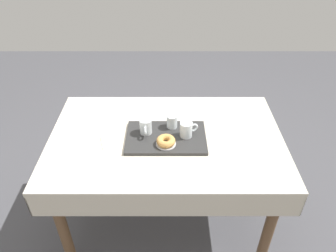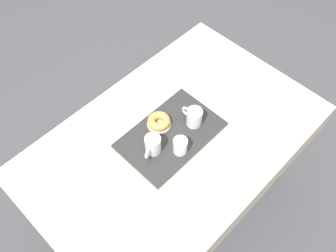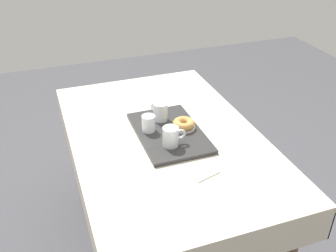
# 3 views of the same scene
# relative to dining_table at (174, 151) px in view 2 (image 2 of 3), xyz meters

# --- Properties ---
(ground_plane) EXTENTS (6.00, 6.00, 0.00)m
(ground_plane) POSITION_rel_dining_table_xyz_m (0.00, 0.00, -0.66)
(ground_plane) COLOR #47474C
(dining_table) EXTENTS (1.38, 0.89, 0.77)m
(dining_table) POSITION_rel_dining_table_xyz_m (0.00, 0.00, 0.00)
(dining_table) COLOR beige
(dining_table) RESTS_ON ground
(serving_tray) EXTENTS (0.47, 0.30, 0.02)m
(serving_tray) POSITION_rel_dining_table_xyz_m (0.00, -0.02, 0.12)
(serving_tray) COLOR #2D2D2D
(serving_tray) RESTS_ON dining_table
(tea_mug_left) EXTENTS (0.11, 0.07, 0.09)m
(tea_mug_left) POSITION_rel_dining_table_xyz_m (0.12, -0.02, 0.17)
(tea_mug_left) COLOR white
(tea_mug_left) RESTS_ON serving_tray
(tea_mug_right) EXTENTS (0.07, 0.11, 0.09)m
(tea_mug_right) POSITION_rel_dining_table_xyz_m (-0.12, 0.01, 0.17)
(tea_mug_right) COLOR white
(tea_mug_right) RESTS_ON serving_tray
(water_glass_near) EXTENTS (0.06, 0.06, 0.08)m
(water_glass_near) POSITION_rel_dining_table_xyz_m (0.04, 0.07, 0.17)
(water_glass_near) COLOR white
(water_glass_near) RESTS_ON serving_tray
(donut_plate_left) EXTENTS (0.11, 0.11, 0.01)m
(donut_plate_left) POSITION_rel_dining_table_xyz_m (0.00, -0.10, 0.13)
(donut_plate_left) COLOR silver
(donut_plate_left) RESTS_ON serving_tray
(sugar_donut_left) EXTENTS (0.11, 0.11, 0.04)m
(sugar_donut_left) POSITION_rel_dining_table_xyz_m (0.00, -0.10, 0.16)
(sugar_donut_left) COLOR tan
(sugar_donut_left) RESTS_ON donut_plate_left
(paper_napkin) EXTENTS (0.13, 0.14, 0.01)m
(paper_napkin) POSITION_rel_dining_table_xyz_m (-0.32, -0.05, 0.11)
(paper_napkin) COLOR white
(paper_napkin) RESTS_ON dining_table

